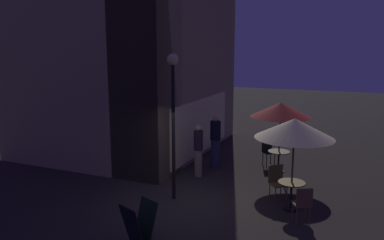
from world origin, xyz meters
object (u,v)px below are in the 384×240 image
Objects in this scene: street_lamp_near_corner at (173,101)px; cafe_chair_1 at (303,202)px; cafe_table_0 at (291,190)px; menu_sandwich_board at (139,224)px; patron_standing_1 at (198,150)px; cafe_table_1 at (279,157)px; patio_umbrella_1 at (281,110)px; cafe_chair_2 at (268,150)px; cafe_chair_0 at (277,179)px; patio_umbrella_0 at (294,129)px; patron_standing_0 at (215,141)px.

street_lamp_near_corner reaches higher than cafe_chair_1.
street_lamp_near_corner reaches higher than cafe_table_0.
menu_sandwich_board is 4.79m from patron_standing_1.
patio_umbrella_1 is (0.00, 0.00, 1.63)m from cafe_table_1.
cafe_chair_0 is at bearing -20.81° from cafe_chair_2.
cafe_chair_0 is at bearing -66.48° from street_lamp_near_corner.
cafe_chair_0 is (3.84, -2.23, 0.07)m from menu_sandwich_board.
menu_sandwich_board is (-2.67, -0.45, -2.32)m from street_lamp_near_corner.
patron_standing_1 is at bearing 64.83° from patio_umbrella_0.
cafe_chair_0 is at bearing 38.11° from cafe_table_0.
patron_standing_0 is (-0.95, 1.70, 0.38)m from cafe_chair_2.
cafe_table_0 is 3.54m from patio_umbrella_1.
patio_umbrella_1 is 2.55m from patron_standing_0.
menu_sandwich_board is 1.25× the size of cafe_table_0.
street_lamp_near_corner is 4.23m from cafe_chair_1.
cafe_table_1 is 3.57m from patio_umbrella_0.
patio_umbrella_1 is 3.08m from patron_standing_1.
street_lamp_near_corner is 4.79m from cafe_table_1.
menu_sandwich_board is 1.00× the size of cafe_chair_0.
menu_sandwich_board is 4.44m from cafe_chair_0.
patio_umbrella_1 is 2.90m from cafe_chair_0.
cafe_table_0 is at bearing 0.00° from cafe_chair_1.
patio_umbrella_0 reaches higher than cafe_chair_1.
patron_standing_0 is at bearing 46.75° from patron_standing_1.
cafe_chair_0 is at bearing -53.36° from patron_standing_1.
cafe_table_0 is 4.17m from patron_standing_0.
cafe_table_0 is 0.80× the size of cafe_chair_0.
patron_standing_1 is at bearing 121.86° from cafe_table_1.
patio_umbrella_1 is 2.54× the size of cafe_chair_1.
cafe_chair_1 is (-0.26, -3.58, -2.24)m from street_lamp_near_corner.
patio_umbrella_0 is at bearing -163.35° from cafe_table_1.
patio_umbrella_0 is at bearing -7.28° from patron_standing_0.
patio_umbrella_1 is 4.32m from cafe_chair_1.
street_lamp_near_corner is at bearing -57.13° from patron_standing_0.
cafe_table_0 is at bearing -16.51° from cafe_chair_2.
patron_standing_0 is at bearing 97.26° from patio_umbrella_1.
cafe_chair_1 is 1.07× the size of cafe_chair_2.
patron_standing_1 is at bearing -146.11° from cafe_chair_0.
patio_umbrella_1 is at bearing 90.00° from cafe_table_1.
cafe_table_0 is 1.65m from patio_umbrella_0.
cafe_table_0 is at bearing -60.54° from patron_standing_1.
cafe_chair_1 is at bearing -30.80° from menu_sandwich_board.
menu_sandwich_board is 1.30× the size of cafe_table_1.
patron_standing_1 is at bearing 30.98° from cafe_chair_1.
patio_umbrella_0 is at bearing 0.00° from cafe_chair_1.
patio_umbrella_1 reaches higher than menu_sandwich_board.
patio_umbrella_1 is at bearing 151.46° from cafe_chair_0.
street_lamp_near_corner is 3.57m from menu_sandwich_board.
patron_standing_1 is (-1.48, 2.38, 0.35)m from cafe_table_1.
cafe_table_0 is 0.32× the size of patio_umbrella_1.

